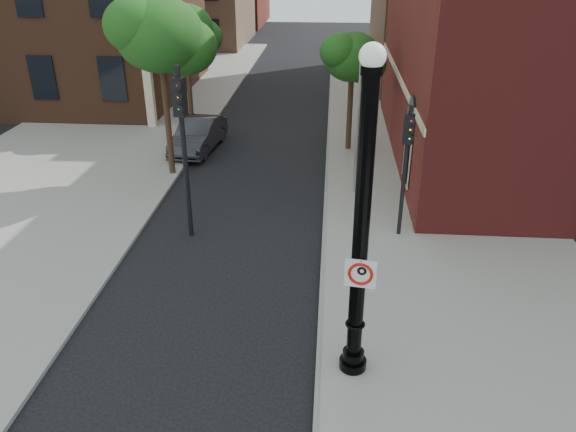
# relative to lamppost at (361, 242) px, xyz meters

# --- Properties ---
(ground) EXTENTS (120.00, 120.00, 0.00)m
(ground) POSITION_rel_lamppost_xyz_m (-2.82, 0.56, -3.30)
(ground) COLOR black
(ground) RESTS_ON ground
(sidewalk_right) EXTENTS (8.00, 60.00, 0.12)m
(sidewalk_right) POSITION_rel_lamppost_xyz_m (3.18, 10.56, -3.24)
(sidewalk_right) COLOR gray
(sidewalk_right) RESTS_ON ground
(sidewalk_left) EXTENTS (10.00, 50.00, 0.12)m
(sidewalk_left) POSITION_rel_lamppost_xyz_m (-11.82, 18.56, -3.24)
(sidewalk_left) COLOR gray
(sidewalk_left) RESTS_ON ground
(curb_edge) EXTENTS (0.10, 60.00, 0.14)m
(curb_edge) POSITION_rel_lamppost_xyz_m (-0.77, 10.56, -3.23)
(curb_edge) COLOR gray
(curb_edge) RESTS_ON ground
(lamppost) EXTENTS (0.60, 0.60, 7.14)m
(lamppost) POSITION_rel_lamppost_xyz_m (0.00, 0.00, 0.00)
(lamppost) COLOR black
(lamppost) RESTS_ON ground
(no_parking_sign) EXTENTS (0.64, 0.14, 0.64)m
(no_parking_sign) POSITION_rel_lamppost_xyz_m (0.03, -0.18, -0.62)
(no_parking_sign) COLOR white
(no_parking_sign) RESTS_ON ground
(parked_car) EXTENTS (1.96, 4.53, 1.45)m
(parked_car) POSITION_rel_lamppost_xyz_m (-6.68, 14.38, -2.57)
(parked_car) COLOR #2F2E33
(parked_car) RESTS_ON ground
(traffic_signal_left) EXTENTS (0.40, 0.47, 5.48)m
(traffic_signal_left) POSITION_rel_lamppost_xyz_m (-5.10, 6.09, 0.40)
(traffic_signal_left) COLOR black
(traffic_signal_left) RESTS_ON ground
(traffic_signal_right) EXTENTS (0.34, 0.38, 4.36)m
(traffic_signal_right) POSITION_rel_lamppost_xyz_m (1.66, 6.51, -0.36)
(traffic_signal_right) COLOR black
(traffic_signal_right) RESTS_ON ground
(utility_pole) EXTENTS (0.10, 0.10, 4.94)m
(utility_pole) POSITION_rel_lamppost_xyz_m (0.29, 9.83, -0.83)
(utility_pole) COLOR #999999
(utility_pole) RESTS_ON ground
(street_tree_a) EXTENTS (3.87, 3.50, 6.98)m
(street_tree_a) POSITION_rel_lamppost_xyz_m (-7.05, 11.28, 2.22)
(street_tree_a) COLOR #301C13
(street_tree_a) RESTS_ON ground
(street_tree_b) EXTENTS (3.34, 3.02, 6.02)m
(street_tree_b) POSITION_rel_lamppost_xyz_m (-7.89, 18.31, 1.46)
(street_tree_b) COLOR #301C13
(street_tree_b) RESTS_ON ground
(street_tree_c) EXTENTS (2.92, 2.64, 5.27)m
(street_tree_c) POSITION_rel_lamppost_xyz_m (0.19, 14.86, 0.86)
(street_tree_c) COLOR #301C13
(street_tree_c) RESTS_ON ground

